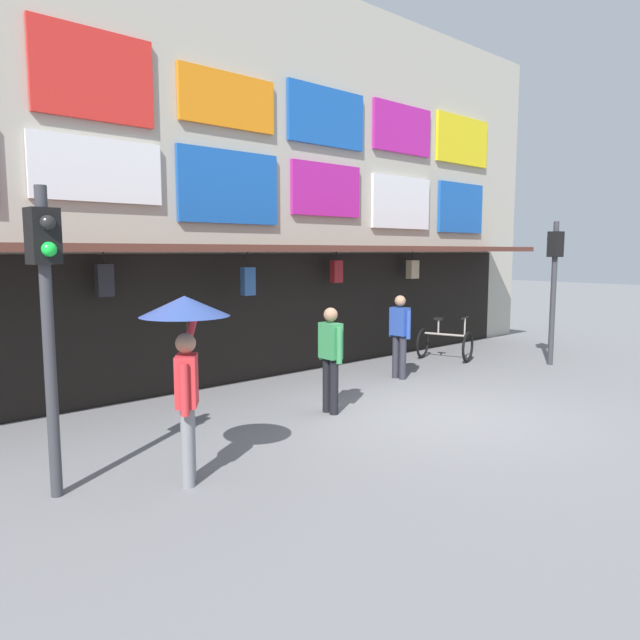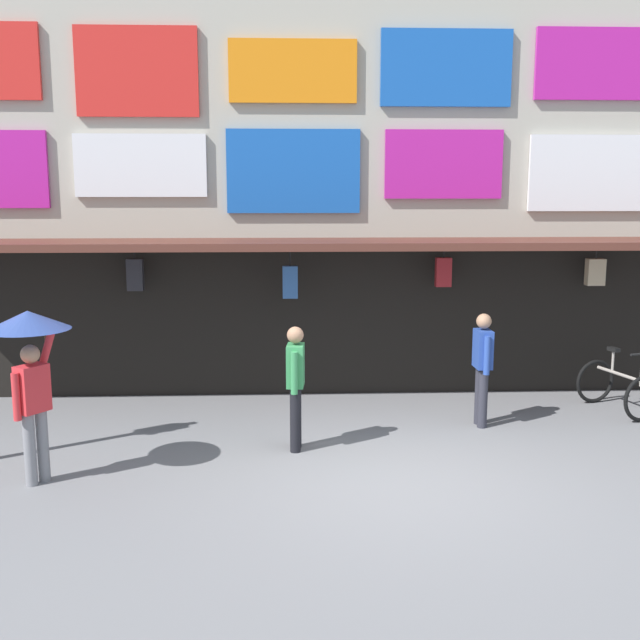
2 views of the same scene
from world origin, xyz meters
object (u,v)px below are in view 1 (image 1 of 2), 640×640
at_px(pedestrian_in_purple, 400,332).
at_px(pedestrian_in_white, 331,354).
at_px(pedestrian_with_umbrella, 185,336).
at_px(traffic_light_near, 46,292).
at_px(bicycle_parked, 445,344).
at_px(traffic_light_far, 554,270).

xyz_separation_m(pedestrian_in_purple, pedestrian_in_white, (-2.74, -0.93, 0.00)).
bearing_deg(pedestrian_in_purple, pedestrian_with_umbrella, -161.42).
relative_size(traffic_light_near, pedestrian_in_white, 1.90).
bearing_deg(traffic_light_near, pedestrian_in_white, 5.45).
height_order(bicycle_parked, pedestrian_with_umbrella, pedestrian_with_umbrella).
height_order(bicycle_parked, pedestrian_in_purple, pedestrian_in_purple).
distance_m(bicycle_parked, pedestrian_in_purple, 2.46).
bearing_deg(pedestrian_in_purple, traffic_light_far, -19.74).
bearing_deg(traffic_light_far, bicycle_parked, 125.12).
bearing_deg(bicycle_parked, traffic_light_far, -54.88).
distance_m(pedestrian_in_white, pedestrian_with_umbrella, 3.33).
height_order(traffic_light_far, pedestrian_in_purple, traffic_light_far).
relative_size(bicycle_parked, pedestrian_with_umbrella, 0.63).
bearing_deg(pedestrian_in_white, pedestrian_with_umbrella, -161.49).
height_order(traffic_light_near, pedestrian_in_white, traffic_light_near).
height_order(traffic_light_near, pedestrian_with_umbrella, traffic_light_near).
xyz_separation_m(traffic_light_near, traffic_light_far, (10.69, 0.02, 0.00)).
bearing_deg(pedestrian_with_umbrella, pedestrian_in_purple, 18.58).
relative_size(pedestrian_in_purple, pedestrian_with_umbrella, 0.81).
height_order(traffic_light_near, bicycle_parked, traffic_light_near).
bearing_deg(pedestrian_with_umbrella, bicycle_parked, 17.34).
distance_m(bicycle_parked, pedestrian_in_white, 5.32).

